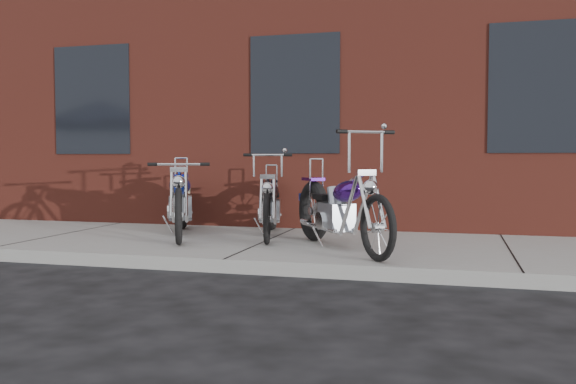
% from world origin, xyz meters
% --- Properties ---
extents(ground, '(120.00, 120.00, 0.00)m').
position_xyz_m(ground, '(0.00, 0.00, 0.00)').
color(ground, '#2D2D30').
rests_on(ground, ground).
extents(sidewalk, '(22.00, 3.00, 0.15)m').
position_xyz_m(sidewalk, '(0.00, 1.50, 0.07)').
color(sidewalk, '#A4A4A4').
rests_on(sidewalk, ground).
extents(building_brick, '(22.00, 10.00, 8.00)m').
position_xyz_m(building_brick, '(0.00, 8.00, 4.00)').
color(building_brick, maroon).
rests_on(building_brick, ground).
extents(chopper_purple, '(1.52, 2.06, 1.38)m').
position_xyz_m(chopper_purple, '(1.06, 1.04, 0.59)').
color(chopper_purple, black).
rests_on(chopper_purple, sidewalk).
extents(chopper_blue, '(1.11, 2.32, 1.08)m').
position_xyz_m(chopper_blue, '(-1.31, 1.73, 0.60)').
color(chopper_blue, black).
rests_on(chopper_blue, sidewalk).
extents(chopper_third, '(0.75, 2.19, 1.14)m').
position_xyz_m(chopper_third, '(-0.10, 2.02, 0.55)').
color(chopper_third, black).
rests_on(chopper_third, sidewalk).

